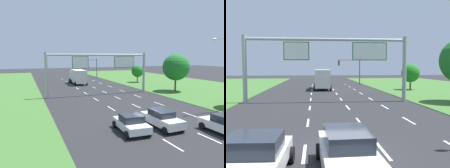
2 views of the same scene
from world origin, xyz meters
The scene contains 13 objects.
ground_plane centered at (0.00, 0.00, 0.00)m, with size 200.00×200.00×0.00m, color #262628.
grass_verge_right centered at (21.00, 10.00, 0.03)m, with size 24.00×120.00×0.06m, color #3D6B2D.
lane_dashes_inner_left centered at (-1.75, 12.00, 0.00)m, with size 0.14×62.40×0.01m.
lane_dashes_inner_right centered at (1.75, 12.00, 0.00)m, with size 0.14×62.40×0.01m.
lane_dashes_slip centered at (5.25, 12.00, 0.00)m, with size 0.14×62.40×0.01m.
car_near_red centered at (-0.17, -2.34, 0.81)m, with size 2.16×4.47×1.58m.
car_lead_silver centered at (3.72, -5.67, 0.79)m, with size 2.12×3.96×1.59m.
car_mid_lane centered at (-3.28, -2.39, 0.76)m, with size 2.37×4.04×1.51m.
box_truck centered at (-0.03, 31.00, 1.77)m, with size 2.77×8.58×3.29m.
sign_gantry centered at (0.35, 15.55, 4.88)m, with size 17.24×0.44×7.00m.
traffic_light_mast centered at (6.45, 42.50, 3.87)m, with size 4.76×0.49×5.60m.
roadside_tree_mid centered at (14.04, 13.82, 4.39)m, with size 4.80×4.80×6.79m.
roadside_tree_far centered at (14.14, 28.33, 2.74)m, with size 2.93×2.93×4.21m.
Camera 1 is at (-11.55, -18.40, 6.43)m, focal length 35.00 mm.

